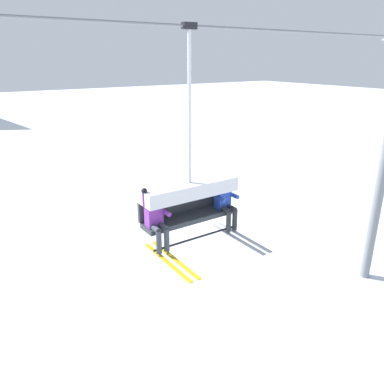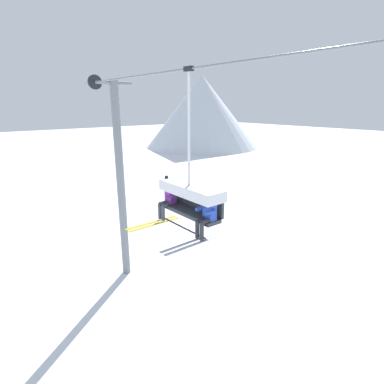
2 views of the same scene
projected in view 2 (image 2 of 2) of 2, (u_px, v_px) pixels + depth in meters
name	position (u px, v px, depth m)	size (l,w,h in m)	color
ground_plane	(215.00, 350.00, 10.05)	(200.00, 200.00, 0.00)	silver
mountain_peak_west	(202.00, 112.00, 56.46)	(21.29, 21.29, 13.12)	silver
lift_tower_near	(120.00, 180.00, 13.42)	(0.36, 1.88, 9.06)	slate
lift_cable	(233.00, 62.00, 6.28)	(16.84, 0.05, 0.05)	slate
chairlift_chair	(191.00, 193.00, 8.33)	(2.16, 0.74, 4.19)	#33383D
skier_purple	(167.00, 198.00, 8.94)	(0.48, 1.70, 1.34)	purple
skier_blue	(206.00, 215.00, 7.65)	(0.46, 1.70, 1.23)	#2847B7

